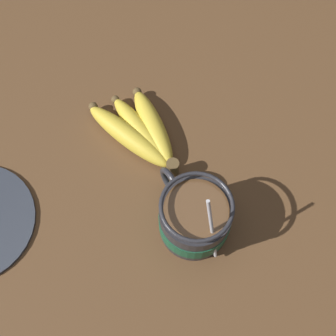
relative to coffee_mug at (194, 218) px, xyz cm
name	(u,v)px	position (x,y,z in cm)	size (l,w,h in cm)	color
table	(156,207)	(6.23, 2.71, -5.40)	(107.55, 107.55, 2.54)	brown
coffee_mug	(194,218)	(0.00, 0.00, 0.00)	(14.58, 10.50, 15.29)	#28282D
banana_bunch	(140,132)	(17.68, -1.47, -2.42)	(18.76, 11.50, 4.05)	brown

